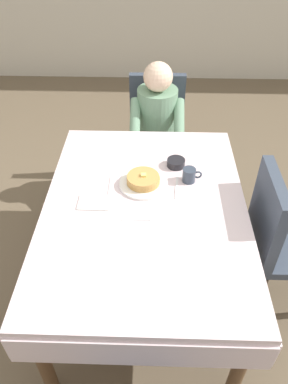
{
  "coord_description": "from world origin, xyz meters",
  "views": [
    {
      "loc": [
        0.04,
        -1.45,
        2.1
      ],
      "look_at": [
        -0.01,
        0.05,
        0.79
      ],
      "focal_mm": 34.39,
      "sensor_mm": 36.0,
      "label": 1
    }
  ],
  "objects_px": {
    "chair_diner": "(157,127)",
    "knife_right_of_plate": "(177,187)",
    "chair_right_side": "(279,235)",
    "spoon_near_edge": "(136,220)",
    "diner_person": "(157,121)",
    "fork_left_of_plate": "(110,186)",
    "bowl_butter": "(176,163)",
    "breakfast_stack": "(143,179)",
    "dining_table_main": "(145,217)",
    "cup_coffee": "(189,175)",
    "plate_breakfast": "(144,184)"
  },
  "relations": [
    {
      "from": "chair_diner",
      "to": "knife_right_of_plate",
      "type": "distance_m",
      "value": 1.05
    },
    {
      "from": "chair_right_side",
      "to": "spoon_near_edge",
      "type": "distance_m",
      "value": 0.85
    },
    {
      "from": "chair_diner",
      "to": "knife_right_of_plate",
      "type": "height_order",
      "value": "chair_diner"
    },
    {
      "from": "diner_person",
      "to": "fork_left_of_plate",
      "type": "height_order",
      "value": "diner_person"
    },
    {
      "from": "bowl_butter",
      "to": "knife_right_of_plate",
      "type": "relative_size",
      "value": 0.55
    },
    {
      "from": "breakfast_stack",
      "to": "knife_right_of_plate",
      "type": "distance_m",
      "value": 0.2
    },
    {
      "from": "dining_table_main",
      "to": "diner_person",
      "type": "bearing_deg",
      "value": 86.44
    },
    {
      "from": "dining_table_main",
      "to": "breakfast_stack",
      "type": "relative_size",
      "value": 7.84
    },
    {
      "from": "diner_person",
      "to": "cup_coffee",
      "type": "relative_size",
      "value": 9.91
    },
    {
      "from": "plate_breakfast",
      "to": "bowl_butter",
      "type": "height_order",
      "value": "bowl_butter"
    },
    {
      "from": "chair_diner",
      "to": "plate_breakfast",
      "type": "relative_size",
      "value": 3.32
    },
    {
      "from": "cup_coffee",
      "to": "bowl_butter",
      "type": "distance_m",
      "value": 0.16
    },
    {
      "from": "dining_table_main",
      "to": "chair_diner",
      "type": "xyz_separation_m",
      "value": [
        0.06,
        1.17,
        -0.12
      ]
    },
    {
      "from": "plate_breakfast",
      "to": "cup_coffee",
      "type": "xyz_separation_m",
      "value": [
        0.26,
        0.04,
        0.03
      ]
    },
    {
      "from": "diner_person",
      "to": "breakfast_stack",
      "type": "distance_m",
      "value": 0.85
    },
    {
      "from": "plate_breakfast",
      "to": "knife_right_of_plate",
      "type": "distance_m",
      "value": 0.19
    },
    {
      "from": "chair_diner",
      "to": "chair_right_side",
      "type": "height_order",
      "value": "same"
    },
    {
      "from": "cup_coffee",
      "to": "knife_right_of_plate",
      "type": "height_order",
      "value": "cup_coffee"
    },
    {
      "from": "dining_table_main",
      "to": "chair_right_side",
      "type": "bearing_deg",
      "value": 0.0
    },
    {
      "from": "chair_diner",
      "to": "chair_right_side",
      "type": "relative_size",
      "value": 1.0
    },
    {
      "from": "diner_person",
      "to": "knife_right_of_plate",
      "type": "height_order",
      "value": "diner_person"
    },
    {
      "from": "chair_right_side",
      "to": "spoon_near_edge",
      "type": "bearing_deg",
      "value": -81.94
    },
    {
      "from": "chair_right_side",
      "to": "breakfast_stack",
      "type": "bearing_deg",
      "value": -102.51
    },
    {
      "from": "knife_right_of_plate",
      "to": "diner_person",
      "type": "bearing_deg",
      "value": 12.54
    },
    {
      "from": "dining_table_main",
      "to": "chair_diner",
      "type": "bearing_deg",
      "value": 86.91
    },
    {
      "from": "diner_person",
      "to": "chair_diner",
      "type": "bearing_deg",
      "value": -90.0
    },
    {
      "from": "fork_left_of_plate",
      "to": "plate_breakfast",
      "type": "bearing_deg",
      "value": -84.28
    },
    {
      "from": "dining_table_main",
      "to": "knife_right_of_plate",
      "type": "relative_size",
      "value": 7.62
    },
    {
      "from": "breakfast_stack",
      "to": "bowl_butter",
      "type": "xyz_separation_m",
      "value": [
        0.19,
        0.19,
        -0.02
      ]
    },
    {
      "from": "chair_diner",
      "to": "diner_person",
      "type": "bearing_deg",
      "value": 90.0
    },
    {
      "from": "cup_coffee",
      "to": "dining_table_main",
      "type": "bearing_deg",
      "value": -139.21
    },
    {
      "from": "knife_right_of_plate",
      "to": "plate_breakfast",
      "type": "bearing_deg",
      "value": 88.98
    },
    {
      "from": "cup_coffee",
      "to": "knife_right_of_plate",
      "type": "xyz_separation_m",
      "value": [
        -0.07,
        -0.06,
        -0.04
      ]
    },
    {
      "from": "chair_right_side",
      "to": "spoon_near_edge",
      "type": "height_order",
      "value": "chair_right_side"
    },
    {
      "from": "dining_table_main",
      "to": "plate_breakfast",
      "type": "height_order",
      "value": "plate_breakfast"
    },
    {
      "from": "dining_table_main",
      "to": "fork_left_of_plate",
      "type": "xyz_separation_m",
      "value": [
        -0.2,
        0.15,
        0.09
      ]
    },
    {
      "from": "breakfast_stack",
      "to": "knife_right_of_plate",
      "type": "xyz_separation_m",
      "value": [
        0.19,
        -0.02,
        -0.04
      ]
    },
    {
      "from": "spoon_near_edge",
      "to": "breakfast_stack",
      "type": "bearing_deg",
      "value": 82.18
    },
    {
      "from": "chair_diner",
      "to": "plate_breakfast",
      "type": "distance_m",
      "value": 1.02
    },
    {
      "from": "dining_table_main",
      "to": "knife_right_of_plate",
      "type": "height_order",
      "value": "knife_right_of_plate"
    },
    {
      "from": "cup_coffee",
      "to": "spoon_near_edge",
      "type": "distance_m",
      "value": 0.44
    },
    {
      "from": "dining_table_main",
      "to": "chair_right_side",
      "type": "height_order",
      "value": "chair_right_side"
    },
    {
      "from": "dining_table_main",
      "to": "bowl_butter",
      "type": "bearing_deg",
      "value": 63.53
    },
    {
      "from": "cup_coffee",
      "to": "fork_left_of_plate",
      "type": "xyz_separation_m",
      "value": [
        -0.45,
        -0.06,
        -0.04
      ]
    },
    {
      "from": "dining_table_main",
      "to": "plate_breakfast",
      "type": "xyz_separation_m",
      "value": [
        -0.01,
        0.17,
        0.1
      ]
    },
    {
      "from": "dining_table_main",
      "to": "spoon_near_edge",
      "type": "bearing_deg",
      "value": -109.65
    },
    {
      "from": "dining_table_main",
      "to": "chair_right_side",
      "type": "relative_size",
      "value": 1.64
    },
    {
      "from": "diner_person",
      "to": "fork_left_of_plate",
      "type": "distance_m",
      "value": 0.9
    },
    {
      "from": "breakfast_stack",
      "to": "bowl_butter",
      "type": "relative_size",
      "value": 1.77
    },
    {
      "from": "plate_breakfast",
      "to": "bowl_butter",
      "type": "bearing_deg",
      "value": 44.4
    }
  ]
}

